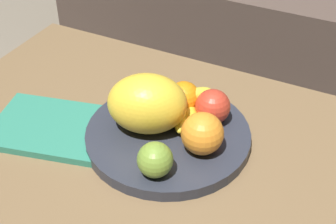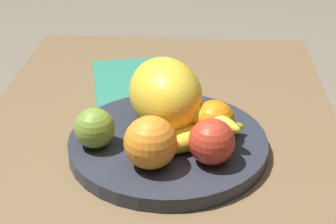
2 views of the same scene
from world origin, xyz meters
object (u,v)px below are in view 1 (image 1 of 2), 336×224
apple_left (155,160)px  magazine (52,127)px  coffee_table (185,168)px  apple_front (213,107)px  melon_large_front (147,104)px  banana_bunch (184,108)px  orange_left (184,97)px  fruit_bowl (168,136)px  orange_front (203,133)px

apple_left → magazine: bearing=172.1°
coffee_table → magazine: size_ratio=4.73×
apple_front → magazine: 0.35m
melon_large_front → magazine: (-0.19, -0.07, -0.08)m
apple_left → banana_bunch: size_ratio=0.44×
orange_left → fruit_bowl: bearing=-89.2°
orange_left → magazine: (-0.24, -0.16, -0.05)m
banana_bunch → coffee_table: bearing=-63.1°
melon_large_front → orange_front: size_ratio=1.93×
coffee_table → orange_left: size_ratio=16.80×
melon_large_front → banana_bunch: size_ratio=1.05×
orange_left → banana_bunch: orange_left is taller
orange_front → orange_left: bearing=131.5°
banana_bunch → orange_left: bearing=118.9°
orange_front → apple_front: 0.09m
apple_front → melon_large_front: bearing=-144.0°
fruit_bowl → banana_bunch: size_ratio=2.21×
coffee_table → orange_left: orange_left is taller
fruit_bowl → magazine: 0.25m
fruit_bowl → apple_left: bearing=-74.5°
coffee_table → apple_front: (0.02, 0.09, 0.10)m
orange_front → orange_left: (-0.09, 0.10, -0.01)m
orange_front → fruit_bowl: bearing=167.3°
melon_large_front → orange_front: (0.13, -0.01, -0.02)m
apple_left → magazine: apple_left is taller
banana_bunch → magazine: (-0.25, -0.14, -0.04)m
fruit_bowl → banana_bunch: banana_bunch is taller
orange_front → apple_front: size_ratio=1.13×
coffee_table → orange_front: orange_front is taller
orange_left → magazine: orange_left is taller
orange_front → apple_front: orange_front is taller
melon_large_front → apple_front: (0.11, 0.08, -0.02)m
melon_large_front → magazine: bearing=-159.1°
apple_left → apple_front: bearing=79.8°
apple_left → orange_left: bearing=99.8°
coffee_table → orange_left: (-0.05, 0.10, 0.10)m
apple_left → fruit_bowl: bearing=105.5°
apple_front → coffee_table: bearing=-100.4°
fruit_bowl → orange_left: size_ratio=4.85×
melon_large_front → coffee_table: bearing=-8.7°
fruit_bowl → magazine: fruit_bowl is taller
coffee_table → apple_left: (-0.02, -0.10, 0.10)m
melon_large_front → orange_front: melon_large_front is taller
fruit_bowl → apple_front: apple_front is taller
fruit_bowl → magazine: bearing=-161.1°
fruit_bowl → orange_left: orange_left is taller
apple_front → magazine: (-0.30, -0.15, -0.05)m
apple_front → magazine: bearing=-153.2°
orange_left → magazine: bearing=-146.1°
melon_large_front → apple_left: melon_large_front is taller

